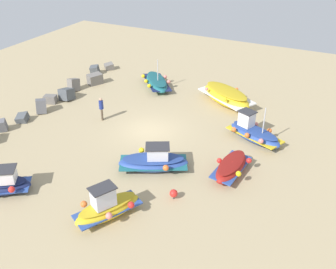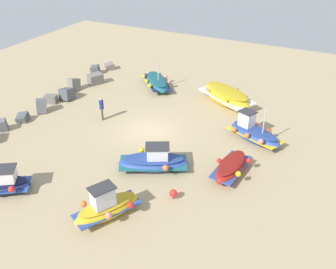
{
  "view_description": "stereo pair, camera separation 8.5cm",
  "coord_description": "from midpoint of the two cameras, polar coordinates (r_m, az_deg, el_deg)",
  "views": [
    {
      "loc": [
        -20.8,
        -11.9,
        13.46
      ],
      "look_at": [
        -1.31,
        -2.14,
        0.9
      ],
      "focal_mm": 41.44,
      "sensor_mm": 36.0,
      "label": 1
    },
    {
      "loc": [
        -20.77,
        -11.97,
        13.46
      ],
      "look_at": [
        -1.31,
        -2.14,
        0.9
      ],
      "focal_mm": 41.44,
      "sensor_mm": 36.0,
      "label": 2
    }
  ],
  "objects": [
    {
      "name": "fishing_boat_2",
      "position": [
        34.39,
        -1.76,
        7.7
      ],
      "size": [
        4.4,
        4.16,
        2.72
      ],
      "rotation": [
        0.0,
        0.0,
        0.72
      ],
      "color": "#1E6670",
      "rests_on": "ground_plane"
    },
    {
      "name": "ground_plane",
      "position": [
        27.49,
        -2.86,
        0.59
      ],
      "size": [
        47.85,
        47.85,
        0.0
      ],
      "primitive_type": "plane",
      "color": "tan"
    },
    {
      "name": "mooring_buoy_0",
      "position": [
        20.99,
        0.71,
        -8.66
      ],
      "size": [
        0.44,
        0.44,
        0.58
      ],
      "color": "#3F3F42",
      "rests_on": "ground_plane"
    },
    {
      "name": "fishing_boat_5",
      "position": [
        19.97,
        -9.07,
        -10.49
      ],
      "size": [
        3.74,
        2.71,
        1.95
      ],
      "rotation": [
        0.0,
        0.0,
        2.67
      ],
      "color": "gold",
      "rests_on": "ground_plane"
    },
    {
      "name": "fishing_boat_6",
      "position": [
        23.21,
        -23.63,
        -6.79
      ],
      "size": [
        3.02,
        3.6,
        1.59
      ],
      "rotation": [
        0.0,
        0.0,
        5.31
      ],
      "color": "navy",
      "rests_on": "ground_plane"
    },
    {
      "name": "fishing_boat_4",
      "position": [
        26.66,
        12.4,
        0.27
      ],
      "size": [
        2.85,
        4.25,
        2.67
      ],
      "rotation": [
        0.0,
        0.0,
        1.18
      ],
      "color": "#2D4C9E",
      "rests_on": "ground_plane"
    },
    {
      "name": "breakwater_rocks",
      "position": [
        32.17,
        -17.32,
        4.63
      ],
      "size": [
        18.87,
        2.73,
        1.31
      ],
      "color": "slate",
      "rests_on": "ground_plane"
    },
    {
      "name": "person_walking",
      "position": [
        28.87,
        -9.86,
        3.97
      ],
      "size": [
        0.32,
        0.32,
        1.77
      ],
      "rotation": [
        0.0,
        0.0,
        5.48
      ],
      "color": "brown",
      "rests_on": "ground_plane"
    },
    {
      "name": "fishing_boat_0",
      "position": [
        31.46,
        8.46,
        5.62
      ],
      "size": [
        4.31,
        5.36,
        1.29
      ],
      "rotation": [
        0.0,
        0.0,
        1.03
      ],
      "color": "gold",
      "rests_on": "ground_plane"
    },
    {
      "name": "fishing_boat_3",
      "position": [
        23.04,
        9.18,
        -4.76
      ],
      "size": [
        3.54,
        1.91,
        1.0
      ],
      "rotation": [
        0.0,
        0.0,
        3.06
      ],
      "color": "maroon",
      "rests_on": "ground_plane"
    },
    {
      "name": "fishing_boat_1",
      "position": [
        23.21,
        -2.2,
        -3.95
      ],
      "size": [
        3.4,
        4.46,
        1.59
      ],
      "rotation": [
        0.0,
        0.0,
        5.2
      ],
      "color": "#2D4C9E",
      "rests_on": "ground_plane"
    }
  ]
}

